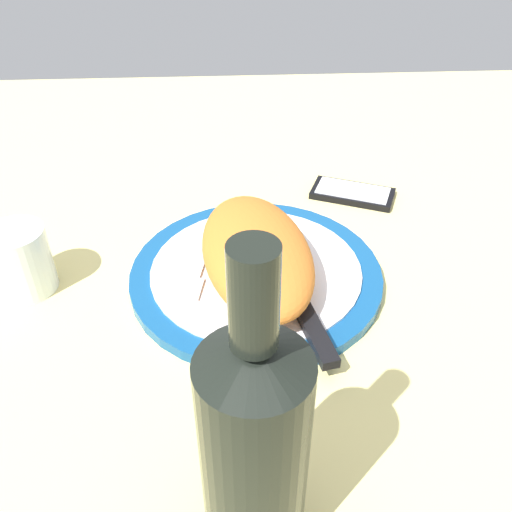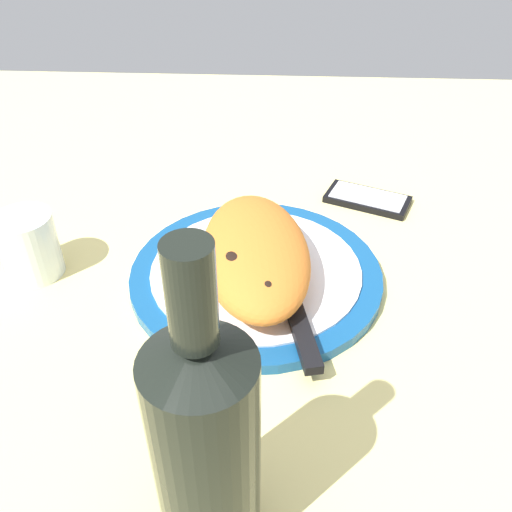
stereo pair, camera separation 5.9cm
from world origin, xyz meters
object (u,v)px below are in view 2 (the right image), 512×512
object	(u,v)px
plate	(256,274)
wine_bottle	(205,445)
fork	(201,262)
knife	(297,320)
water_glass	(30,250)
calzone	(257,253)
smartphone	(367,199)

from	to	relation	value
plate	wine_bottle	distance (cm)	34.39
fork	knife	world-z (taller)	knife
water_glass	calzone	bearing A→B (deg)	88.16
water_glass	knife	bearing A→B (deg)	74.52
water_glass	fork	bearing A→B (deg)	92.14
knife	wine_bottle	xyz separation A→B (cm)	(22.90, -7.13, 9.56)
calzone	fork	xyz separation A→B (cm)	(-1.75, -7.32, -3.15)
calzone	smartphone	xyz separation A→B (cm)	(-20.74, 16.20, -4.55)
calzone	water_glass	size ratio (longest dim) A/B	3.05
knife	smartphone	bearing A→B (deg)	159.01
smartphone	wine_bottle	bearing A→B (deg)	-19.38
smartphone	wine_bottle	distance (cm)	56.40
knife	water_glass	distance (cm)	35.38
plate	calzone	world-z (taller)	calzone
smartphone	water_glass	distance (cm)	49.52
plate	knife	distance (cm)	11.03
plate	water_glass	world-z (taller)	water_glass
plate	water_glass	xyz separation A→B (cm)	(0.20, -28.87, 2.87)
calzone	wine_bottle	world-z (taller)	wine_bottle
fork	knife	xyz separation A→B (cm)	(10.25, 12.31, 0.30)
plate	smartphone	world-z (taller)	plate
plate	knife	world-z (taller)	knife
fork	smartphone	world-z (taller)	fork
fork	wine_bottle	world-z (taller)	wine_bottle
fork	water_glass	distance (cm)	21.84
fork	wine_bottle	xyz separation A→B (cm)	(33.15, 5.18, 9.86)
wine_bottle	smartphone	bearing A→B (deg)	160.62
plate	smartphone	xyz separation A→B (cm)	(-19.60, 16.41, -0.28)
fork	water_glass	bearing A→B (deg)	-87.86
fork	wine_bottle	size ratio (longest dim) A/B	0.55
plate	water_glass	distance (cm)	29.02
calzone	wine_bottle	distance (cm)	32.18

